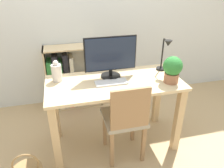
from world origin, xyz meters
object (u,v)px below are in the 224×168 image
object	(u,v)px
potted_plant	(172,69)
monitor	(111,56)
chair	(126,118)
vase	(57,72)
desk_lamp	(165,52)
bookshelf	(66,80)
keyboard	(111,82)

from	to	relation	value
potted_plant	monitor	bearing A→B (deg)	153.73
monitor	potted_plant	distance (m)	0.61
potted_plant	chair	xyz separation A→B (m)	(-0.48, -0.09, -0.43)
vase	chair	world-z (taller)	vase
desk_lamp	bookshelf	world-z (taller)	desk_lamp
monitor	chair	world-z (taller)	monitor
keyboard	desk_lamp	bearing A→B (deg)	12.40
bookshelf	vase	bearing A→B (deg)	-96.35
desk_lamp	chair	xyz separation A→B (m)	(-0.52, -0.34, -0.51)
monitor	desk_lamp	distance (m)	0.58
potted_plant	chair	world-z (taller)	potted_plant
desk_lamp	chair	size ratio (longest dim) A/B	0.41
keyboard	chair	world-z (taller)	chair
potted_plant	bookshelf	size ratio (longest dim) A/B	0.30
keyboard	vase	size ratio (longest dim) A/B	1.45
vase	potted_plant	bearing A→B (deg)	-15.59
potted_plant	chair	bearing A→B (deg)	-169.24
keyboard	potted_plant	world-z (taller)	potted_plant
monitor	vase	world-z (taller)	monitor
vase	bookshelf	world-z (taller)	vase
vase	chair	bearing A→B (deg)	-33.40
vase	potted_plant	world-z (taller)	potted_plant
desk_lamp	potted_plant	size ratio (longest dim) A/B	1.36
chair	potted_plant	bearing A→B (deg)	15.32
chair	bookshelf	xyz separation A→B (m)	(-0.51, 1.16, -0.09)
keyboard	bookshelf	bearing A→B (deg)	113.85
keyboard	chair	distance (m)	0.37
desk_lamp	potted_plant	world-z (taller)	desk_lamp
monitor	keyboard	size ratio (longest dim) A/B	1.67
chair	keyboard	bearing A→B (deg)	117.76
monitor	keyboard	xyz separation A→B (m)	(-0.03, -0.15, -0.22)
monitor	vase	distance (m)	0.55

